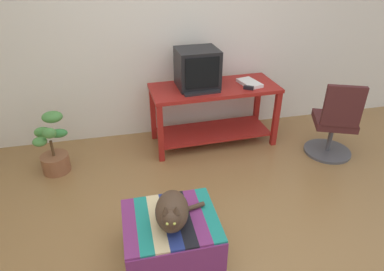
% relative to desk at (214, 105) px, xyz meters
% --- Properties ---
extents(ground_plane, '(14.00, 14.00, 0.00)m').
position_rel_desk_xyz_m(ground_plane, '(-0.36, -1.60, -0.49)').
color(ground_plane, olive).
extents(back_wall, '(8.00, 0.10, 2.60)m').
position_rel_desk_xyz_m(back_wall, '(-0.36, 0.45, 0.81)').
color(back_wall, silver).
rests_on(back_wall, ground_plane).
extents(desk, '(1.45, 0.64, 0.71)m').
position_rel_desk_xyz_m(desk, '(0.00, 0.00, 0.00)').
color(desk, maroon).
rests_on(desk, ground_plane).
extents(tv_monitor, '(0.46, 0.42, 0.42)m').
position_rel_desk_xyz_m(tv_monitor, '(-0.19, 0.05, 0.43)').
color(tv_monitor, black).
rests_on(tv_monitor, desk).
extents(keyboard, '(0.41, 0.18, 0.02)m').
position_rel_desk_xyz_m(keyboard, '(-0.19, -0.14, 0.24)').
color(keyboard, black).
rests_on(keyboard, desk).
extents(book, '(0.24, 0.33, 0.04)m').
position_rel_desk_xyz_m(book, '(0.41, -0.03, 0.25)').
color(book, white).
rests_on(book, desk).
extents(ottoman_with_blanket, '(0.69, 0.60, 0.36)m').
position_rel_desk_xyz_m(ottoman_with_blanket, '(-0.78, -1.59, -0.31)').
color(ottoman_with_blanket, tan).
rests_on(ottoman_with_blanket, ground_plane).
extents(cat, '(0.42, 0.42, 0.28)m').
position_rel_desk_xyz_m(cat, '(-0.77, -1.63, -0.01)').
color(cat, '#473323').
rests_on(cat, ottoman_with_blanket).
extents(potted_plant, '(0.34, 0.33, 0.64)m').
position_rel_desk_xyz_m(potted_plant, '(-1.78, -0.22, -0.23)').
color(potted_plant, brown).
rests_on(potted_plant, ground_plane).
extents(office_chair, '(0.55, 0.55, 0.89)m').
position_rel_desk_xyz_m(office_chair, '(1.21, -0.59, -0.10)').
color(office_chair, '#4C4C51').
rests_on(office_chair, ground_plane).
extents(stapler, '(0.11, 0.09, 0.04)m').
position_rel_desk_xyz_m(stapler, '(0.34, -0.17, 0.25)').
color(stapler, black).
rests_on(stapler, desk).
extents(pen, '(0.04, 0.14, 0.01)m').
position_rel_desk_xyz_m(pen, '(0.44, -0.01, 0.23)').
color(pen, '#B7B7BC').
rests_on(pen, desk).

